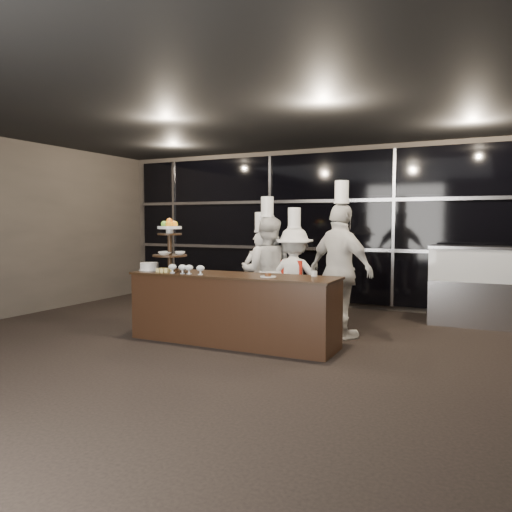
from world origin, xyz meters
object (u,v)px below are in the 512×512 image
at_px(layer_cake, 149,267).
at_px(display_stand, 170,241).
at_px(buffet_counter, 233,308).
at_px(display_case, 481,282).
at_px(chef_b, 267,271).
at_px(chef_c, 294,278).
at_px(chef_d, 341,270).
at_px(chef_a, 261,276).

bearing_deg(layer_cake, display_stand, 8.78).
bearing_deg(buffet_counter, display_stand, -179.99).
relative_size(layer_cake, display_case, 0.20).
xyz_separation_m(display_case, chef_b, (-2.94, -1.54, 0.17)).
distance_m(layer_cake, chef_c, 2.13).
xyz_separation_m(layer_cake, chef_c, (1.73, 1.22, -0.20)).
relative_size(buffet_counter, display_stand, 3.81).
xyz_separation_m(buffet_counter, display_stand, (-1.00, -0.00, 0.87)).
height_order(chef_c, chef_d, chef_d).
height_order(chef_b, chef_c, chef_b).
distance_m(chef_b, chef_d, 1.24).
relative_size(buffet_counter, chef_b, 1.43).
distance_m(display_case, chef_d, 2.48).
distance_m(buffet_counter, chef_a, 1.25).
bearing_deg(buffet_counter, chef_d, 36.27).
bearing_deg(buffet_counter, chef_c, 70.68).
bearing_deg(display_stand, chef_c, 39.70).
height_order(chef_a, chef_d, chef_d).
relative_size(display_case, chef_b, 0.76).
bearing_deg(buffet_counter, layer_cake, -177.84).
distance_m(buffet_counter, layer_cake, 1.42).
distance_m(chef_c, chef_d, 0.87).
distance_m(display_stand, chef_b, 1.57).
bearing_deg(chef_b, display_stand, -131.86).
height_order(display_stand, layer_cake, display_stand).
bearing_deg(layer_cake, display_case, 32.40).
bearing_deg(chef_c, display_stand, -140.30).
xyz_separation_m(chef_c, chef_d, (0.80, -0.28, 0.18)).
xyz_separation_m(buffet_counter, chef_d, (1.21, 0.89, 0.48)).
xyz_separation_m(chef_a, chef_b, (0.15, -0.09, 0.09)).
bearing_deg(display_case, chef_a, -154.79).
relative_size(layer_cake, chef_d, 0.14).
bearing_deg(chef_b, buffet_counter, -89.80).
xyz_separation_m(display_case, chef_d, (-1.72, -1.76, 0.26)).
xyz_separation_m(display_stand, layer_cake, (-0.32, -0.05, -0.37)).
bearing_deg(chef_c, display_case, 30.38).
relative_size(layer_cake, chef_c, 0.16).
bearing_deg(display_stand, chef_b, 48.14).
distance_m(display_stand, chef_a, 1.58).
relative_size(display_stand, chef_d, 0.34).
bearing_deg(chef_d, buffet_counter, -143.73).
distance_m(layer_cake, display_case, 5.05).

